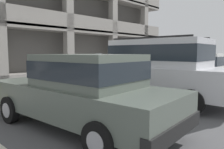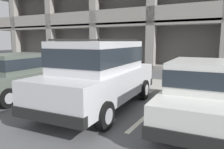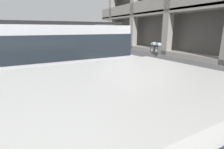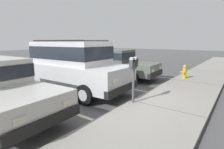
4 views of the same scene
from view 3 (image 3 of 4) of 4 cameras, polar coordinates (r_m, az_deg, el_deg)
ground_plane at (r=5.46m, az=9.57°, el=-6.51°), size 80.00×80.00×0.10m
sidewalk at (r=6.24m, az=19.32°, el=-3.35°), size 40.00×2.20×0.12m
parking_stall_lines at (r=3.54m, az=6.22°, el=-17.86°), size 12.83×4.80×0.01m
silver_suv at (r=4.11m, az=-17.74°, el=2.53°), size 2.19×4.87×2.03m
red_sedan at (r=7.36m, az=-23.24°, el=5.03°), size 2.03×4.58×1.54m
parking_meter_near at (r=5.28m, az=13.92°, el=6.26°), size 0.35×0.12×1.41m
fire_hydrant at (r=9.58m, az=-3.68°, el=6.00°), size 0.30×0.30×0.70m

